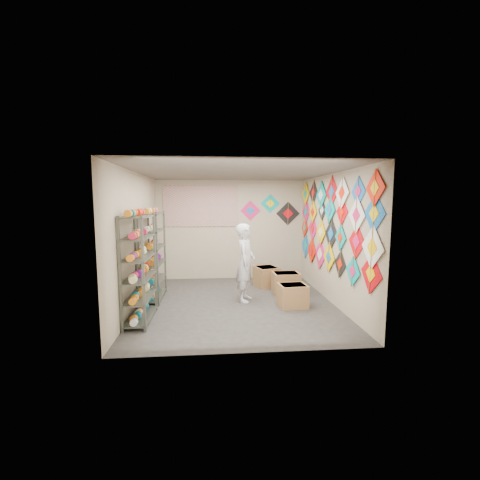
{
  "coord_description": "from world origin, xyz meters",
  "views": [
    {
      "loc": [
        -0.48,
        -6.52,
        2.12
      ],
      "look_at": [
        0.1,
        0.3,
        1.3
      ],
      "focal_mm": 24.0,
      "sensor_mm": 36.0,
      "label": 1
    }
  ],
  "objects": [
    {
      "name": "carton_b",
      "position": [
        1.19,
        0.61,
        0.25
      ],
      "size": [
        0.6,
        0.49,
        0.49
      ],
      "primitive_type": "cube",
      "rotation": [
        0.0,
        0.0,
        0.01
      ],
      "color": "#9B7144",
      "rests_on": "ground"
    },
    {
      "name": "kite_wall_display",
      "position": [
        1.98,
        0.02,
        1.63
      ],
      "size": [
        0.06,
        4.32,
        2.11
      ],
      "color": "red",
      "rests_on": "room_walls"
    },
    {
      "name": "back_wall_kites",
      "position": [
        1.15,
        2.24,
        1.89
      ],
      "size": [
        1.66,
        0.02,
        0.87
      ],
      "color": "#EC1665",
      "rests_on": "room_walls"
    },
    {
      "name": "carton_c",
      "position": [
        0.85,
        1.28,
        0.25
      ],
      "size": [
        0.66,
        0.69,
        0.5
      ],
      "primitive_type": "cube",
      "rotation": [
        0.0,
        0.0,
        0.29
      ],
      "color": "#9B7144",
      "rests_on": "ground"
    },
    {
      "name": "shelf_rack_back",
      "position": [
        -1.78,
        0.45,
        0.95
      ],
      "size": [
        0.4,
        1.1,
        1.9
      ],
      "primitive_type": "cube",
      "color": "#4C5147",
      "rests_on": "ground"
    },
    {
      "name": "shopkeeper",
      "position": [
        0.21,
        0.16,
        0.83
      ],
      "size": [
        0.8,
        0.69,
        1.66
      ],
      "primitive_type": "imported",
      "rotation": [
        0.0,
        0.0,
        1.31
      ],
      "color": "silver",
      "rests_on": "ground"
    },
    {
      "name": "poster",
      "position": [
        -0.8,
        2.23,
        2.0
      ],
      "size": [
        2.0,
        0.01,
        1.1
      ],
      "primitive_type": "cube",
      "color": "#804EAA",
      "rests_on": "room_walls"
    },
    {
      "name": "ground",
      "position": [
        0.0,
        0.0,
        0.0
      ],
      "size": [
        4.5,
        4.5,
        0.0
      ],
      "primitive_type": "plane",
      "color": "#312E2B"
    },
    {
      "name": "carton_a",
      "position": [
        1.12,
        -0.33,
        0.23
      ],
      "size": [
        0.58,
        0.49,
        0.46
      ],
      "primitive_type": "cube",
      "rotation": [
        0.0,
        0.0,
        0.06
      ],
      "color": "#9B7144",
      "rests_on": "ground"
    },
    {
      "name": "shelf_rack_front",
      "position": [
        -1.78,
        -0.85,
        0.95
      ],
      "size": [
        0.4,
        1.1,
        1.9
      ],
      "primitive_type": "cube",
      "color": "#4C5147",
      "rests_on": "ground"
    },
    {
      "name": "string_spools",
      "position": [
        -1.78,
        -0.2,
        1.05
      ],
      "size": [
        0.12,
        2.36,
        0.12
      ],
      "color": "#DF2447",
      "rests_on": "ground"
    },
    {
      "name": "room_walls",
      "position": [
        0.0,
        0.0,
        1.64
      ],
      "size": [
        4.5,
        4.5,
        4.5
      ],
      "color": "tan",
      "rests_on": "ground"
    }
  ]
}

